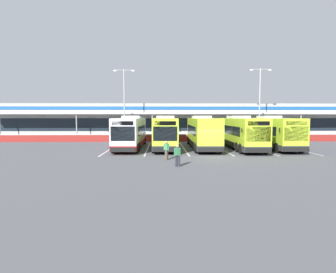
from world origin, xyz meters
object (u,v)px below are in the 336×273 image
at_px(lamp_post_centre, 260,100).
at_px(coach_bus_left_centre, 165,133).
at_px(pedestrian_child, 178,155).
at_px(coach_bus_right_centre, 240,133).
at_px(coach_bus_leftmost, 131,133).
at_px(coach_bus_rightmost, 271,133).
at_px(coach_bus_centre, 202,133).
at_px(pedestrian_in_dark_coat, 166,150).
at_px(lamp_post_west, 124,100).

bearing_deg(lamp_post_centre, coach_bus_left_centre, -146.57).
bearing_deg(pedestrian_child, coach_bus_right_centre, 54.44).
height_order(coach_bus_leftmost, coach_bus_left_centre, same).
bearing_deg(coach_bus_rightmost, coach_bus_centre, -179.96).
height_order(coach_bus_leftmost, lamp_post_centre, lamp_post_centre).
bearing_deg(coach_bus_leftmost, lamp_post_centre, 27.25).
height_order(coach_bus_centre, pedestrian_in_dark_coat, coach_bus_centre).
bearing_deg(coach_bus_left_centre, lamp_post_centre, 33.43).
distance_m(coach_bus_leftmost, coach_bus_centre, 8.37).
xyz_separation_m(coach_bus_right_centre, coach_bus_rightmost, (3.88, 0.66, 0.00)).
height_order(coach_bus_left_centre, lamp_post_centre, lamp_post_centre).
relative_size(coach_bus_left_centre, pedestrian_child, 7.53).
distance_m(coach_bus_right_centre, pedestrian_child, 13.67).
distance_m(coach_bus_left_centre, lamp_post_west, 13.27).
relative_size(coach_bus_centre, lamp_post_west, 1.11).
relative_size(coach_bus_leftmost, lamp_post_centre, 1.11).
height_order(coach_bus_right_centre, pedestrian_child, coach_bus_right_centre).
xyz_separation_m(coach_bus_right_centre, pedestrian_in_dark_coat, (-8.69, -7.96, -0.91)).
bearing_deg(lamp_post_centre, coach_bus_right_centre, -119.75).
bearing_deg(coach_bus_leftmost, coach_bus_right_centre, -3.83).
xyz_separation_m(coach_bus_leftmost, pedestrian_child, (4.75, -11.95, -0.91)).
relative_size(coach_bus_rightmost, lamp_post_centre, 1.11).
relative_size(pedestrian_in_dark_coat, lamp_post_west, 0.15).
xyz_separation_m(coach_bus_centre, lamp_post_centre, (10.29, 9.81, 4.50)).
bearing_deg(coach_bus_right_centre, pedestrian_in_dark_coat, -137.54).
bearing_deg(pedestrian_child, lamp_post_west, 107.03).
bearing_deg(coach_bus_leftmost, lamp_post_west, 101.60).
xyz_separation_m(coach_bus_centre, pedestrian_child, (-3.62, -11.75, -0.91)).
bearing_deg(lamp_post_centre, coach_bus_leftmost, -152.75).
bearing_deg(coach_bus_leftmost, coach_bus_centre, -1.34).
relative_size(coach_bus_left_centre, lamp_post_centre, 1.11).
bearing_deg(coach_bus_right_centre, pedestrian_child, -125.56).
distance_m(coach_bus_leftmost, lamp_post_centre, 21.47).
relative_size(coach_bus_left_centre, coach_bus_right_centre, 1.00).
height_order(coach_bus_leftmost, coach_bus_centre, same).
relative_size(pedestrian_in_dark_coat, pedestrian_child, 1.00).
bearing_deg(coach_bus_rightmost, pedestrian_in_dark_coat, -145.59).
height_order(coach_bus_rightmost, pedestrian_in_dark_coat, coach_bus_rightmost).
bearing_deg(coach_bus_right_centre, lamp_post_west, 142.06).
distance_m(pedestrian_in_dark_coat, pedestrian_child, 3.23).
xyz_separation_m(pedestrian_in_dark_coat, lamp_post_west, (-6.20, 19.56, 5.42)).
height_order(coach_bus_centre, lamp_post_west, lamp_post_west).
bearing_deg(pedestrian_in_dark_coat, pedestrian_child, -76.41).
xyz_separation_m(coach_bus_left_centre, coach_bus_rightmost, (12.53, -0.14, 0.00)).
distance_m(lamp_post_west, lamp_post_centre, 20.90).
height_order(lamp_post_west, lamp_post_centre, same).
height_order(coach_bus_centre, coach_bus_rightmost, same).
bearing_deg(coach_bus_rightmost, lamp_post_west, 149.75).
bearing_deg(coach_bus_rightmost, lamp_post_centre, 77.94).
xyz_separation_m(pedestrian_child, lamp_post_west, (-6.96, 22.71, 5.42)).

